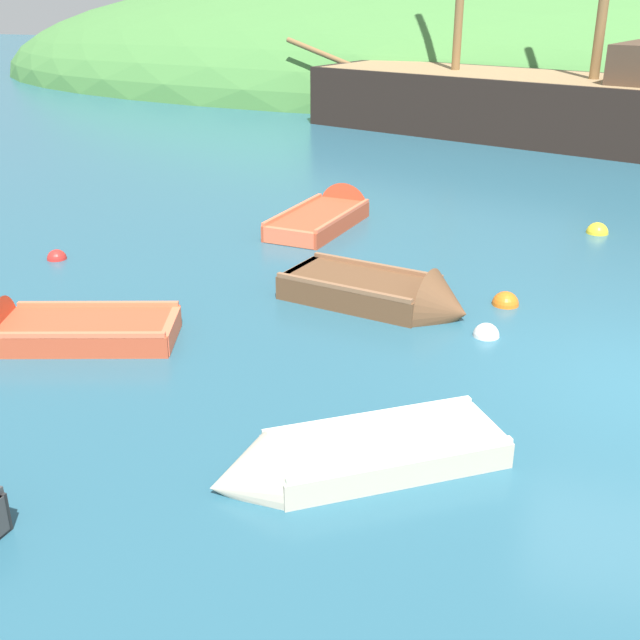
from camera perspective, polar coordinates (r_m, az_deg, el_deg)
name	(u,v)px	position (r m, az deg, el deg)	size (l,w,h in m)	color
shore_hill	(439,78)	(44.10, 8.59, 16.85)	(49.45, 27.83, 10.74)	#477F3D
sailing_ship	(528,114)	(27.20, 14.76, 14.20)	(16.65, 8.60, 13.17)	black
rowboat_outer_left	(340,464)	(8.22, 1.44, -10.35)	(3.06, 2.55, 0.93)	beige
rowboat_near_dock	(52,335)	(11.68, -18.79, -1.00)	(3.19, 2.00, 1.11)	#C64C2D
rowboat_center	(330,217)	(16.76, 0.71, 7.46)	(1.60, 3.41, 1.14)	#C64C2D
rowboat_far	(388,298)	(12.28, 4.95, 1.58)	(3.14, 1.83, 1.18)	brown
buoy_yellow	(597,233)	(16.91, 19.35, 5.93)	(0.44, 0.44, 0.44)	yellow
buoy_red	(57,259)	(15.20, -18.43, 4.19)	(0.36, 0.36, 0.36)	red
buoy_white	(486,336)	(11.50, 11.88, -1.13)	(0.38, 0.38, 0.38)	white
buoy_orange	(505,305)	(12.68, 13.21, 1.09)	(0.42, 0.42, 0.42)	orange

